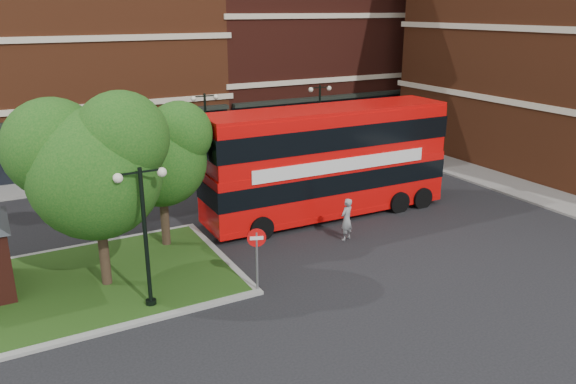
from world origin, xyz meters
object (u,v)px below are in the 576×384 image
woman (346,219)px  car_white (269,156)px  bus (327,154)px  car_silver (181,168)px

woman → car_white: woman is taller
car_white → bus: bearing=177.6°
bus → car_white: size_ratio=3.08×
bus → woman: bus is taller
woman → car_silver: 12.97m
bus → car_silver: size_ratio=3.17×
bus → woman: bearing=-105.3°
bus → car_silver: bearing=116.1°
bus → car_silver: (-4.37, 9.37, -2.41)m
woman → car_silver: bearing=-96.1°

